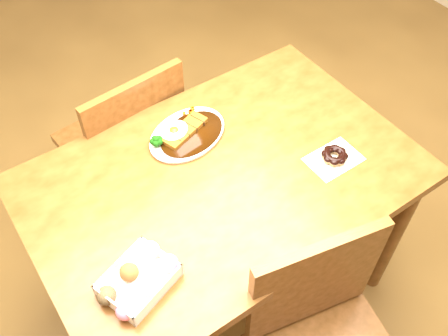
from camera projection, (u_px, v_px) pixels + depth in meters
ground at (223, 286)px, 2.12m from camera, size 6.00×6.00×0.00m
table at (223, 194)px, 1.62m from camera, size 1.20×0.80×0.75m
chair_far at (128, 143)px, 2.00m from camera, size 0.46×0.46×0.87m
katsu_curry_plate at (186, 133)px, 1.64m from camera, size 0.32×0.27×0.06m
donut_box at (139, 280)px, 1.29m from camera, size 0.23×0.20×0.05m
pon_de_ring at (334, 156)px, 1.58m from camera, size 0.17×0.12×0.03m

